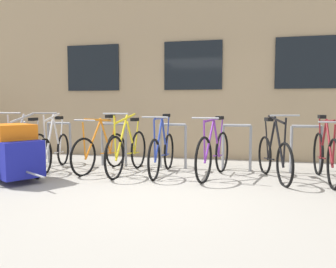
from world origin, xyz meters
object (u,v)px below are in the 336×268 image
(bicycle_orange, at_px, (101,150))
(bicycle_black, at_px, (274,156))
(bicycle_blue, at_px, (162,152))
(bicycle_maroon, at_px, (325,156))
(bicycle_silver, at_px, (25,149))
(bike_trailer, at_px, (14,152))
(bicycle_purple, at_px, (214,153))
(bicycle_yellow, at_px, (128,151))
(bicycle_white, at_px, (55,149))

(bicycle_orange, relative_size, bicycle_black, 1.01)
(bicycle_blue, bearing_deg, bicycle_black, -1.41)
(bicycle_maroon, height_order, bicycle_silver, bicycle_silver)
(bicycle_black, distance_m, bike_trailer, 4.16)
(bicycle_orange, bearing_deg, bicycle_blue, -1.46)
(bicycle_purple, xyz_separation_m, bicycle_yellow, (-1.53, -0.00, -0.00))
(bicycle_maroon, height_order, bike_trailer, bicycle_maroon)
(bike_trailer, bearing_deg, bicycle_black, 15.16)
(bicycle_maroon, relative_size, bicycle_purple, 1.07)
(bicycle_purple, distance_m, bicycle_yellow, 1.53)
(bicycle_maroon, xyz_separation_m, bicycle_purple, (-1.77, -0.07, -0.00))
(bicycle_blue, distance_m, bicycle_maroon, 2.68)
(bicycle_black, relative_size, bicycle_white, 1.02)
(bicycle_orange, height_order, bicycle_purple, bicycle_orange)
(bicycle_blue, height_order, bicycle_silver, bicycle_silver)
(bicycle_white, bearing_deg, bicycle_blue, 0.20)
(bicycle_purple, bearing_deg, bicycle_orange, 177.52)
(bicycle_purple, relative_size, bike_trailer, 1.22)
(bicycle_white, distance_m, bicycle_purple, 3.01)
(bicycle_black, height_order, bicycle_white, bicycle_white)
(bicycle_black, relative_size, bicycle_purple, 0.95)
(bicycle_purple, height_order, bicycle_yellow, bicycle_yellow)
(bike_trailer, bearing_deg, bicycle_orange, 50.56)
(bicycle_orange, height_order, bicycle_blue, bicycle_blue)
(bicycle_orange, distance_m, bicycle_maroon, 3.85)
(bicycle_white, xyz_separation_m, bicycle_yellow, (1.48, -0.05, 0.02))
(bicycle_white, bearing_deg, bike_trailer, -91.63)
(bicycle_black, bearing_deg, bicycle_blue, 178.59)
(bicycle_purple, bearing_deg, bicycle_yellow, -179.99)
(bicycle_blue, distance_m, bike_trailer, 2.42)
(bicycle_orange, bearing_deg, bicycle_silver, -175.67)
(bicycle_orange, bearing_deg, bicycle_white, -177.71)
(bicycle_maroon, relative_size, bike_trailer, 1.31)
(bicycle_white, distance_m, bicycle_silver, 0.58)
(bicycle_white, relative_size, bicycle_yellow, 0.88)
(bicycle_orange, distance_m, bicycle_blue, 1.17)
(bicycle_blue, height_order, bicycle_purple, bicycle_blue)
(bicycle_silver, xyz_separation_m, bike_trailer, (0.54, -1.05, 0.10))
(bicycle_silver, bearing_deg, bicycle_black, 0.47)
(bicycle_blue, xyz_separation_m, bicycle_purple, (0.91, -0.06, 0.02))
(bicycle_silver, distance_m, bike_trailer, 1.19)
(bicycle_maroon, bearing_deg, bicycle_yellow, -178.72)
(bicycle_orange, xyz_separation_m, bicycle_maroon, (3.85, -0.02, 0.03))
(bicycle_maroon, distance_m, bicycle_purple, 1.77)
(bicycle_black, relative_size, bicycle_silver, 1.01)
(bicycle_silver, bearing_deg, bicycle_blue, 1.80)
(bike_trailer, bearing_deg, bicycle_yellow, 35.45)
(bicycle_blue, xyz_separation_m, bicycle_maroon, (2.68, 0.01, 0.02))
(bicycle_black, xyz_separation_m, bicycle_blue, (-1.89, 0.05, 0.00))
(bicycle_white, bearing_deg, bicycle_black, -0.57)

